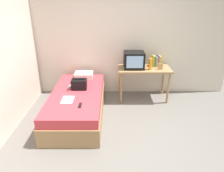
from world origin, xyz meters
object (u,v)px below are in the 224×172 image
water_bottle (151,64)px  handbag (79,84)px  picture_frame (160,67)px  pillow (84,75)px  remote_silver (70,87)px  magazine (68,100)px  tv (134,60)px  book_row (157,61)px  desk (144,72)px  remote_dark (80,105)px  bed (78,104)px

water_bottle → handbag: size_ratio=0.83×
picture_frame → pillow: 1.72m
pillow → remote_silver: size_ratio=2.80×
handbag → magazine: 0.51m
tv → handbag: tv is taller
book_row → magazine: size_ratio=0.86×
desk → handbag: size_ratio=3.87×
tv → picture_frame: size_ratio=3.34×
book_row → water_bottle: bearing=-124.2°
picture_frame → remote_silver: size_ratio=0.92×
tv → remote_silver: (-1.35, -0.50, -0.42)m
handbag → remote_dark: 0.70m
magazine → remote_dark: remote_dark is taller
picture_frame → handbag: (-1.70, -0.46, -0.22)m
water_bottle → handbag: bearing=-163.2°
tv → remote_silver: tv is taller
picture_frame → magazine: (-1.85, -0.93, -0.31)m
desk → remote_dark: (-1.27, -1.26, -0.14)m
water_bottle → tv: bearing=160.8°
desk → remote_dark: desk is taller
bed → remote_silver: 0.40m
pillow → remote_silver: bearing=-112.3°
book_row → magazine: book_row is taller
water_bottle → bed: bearing=-158.0°
water_bottle → book_row: (0.18, 0.26, -0.01)m
pillow → magazine: (-0.15, -1.09, -0.06)m
picture_frame → tv: bearing=168.5°
desk → handbag: desk is taller
bed → desk: size_ratio=1.72×
handbag → bed: bearing=-101.7°
magazine → water_bottle: bearing=29.6°
bed → handbag: 0.40m
book_row → magazine: (-1.81, -1.19, -0.36)m
tv → picture_frame: bearing=-11.5°
water_bottle → remote_dark: size_ratio=1.60×
remote_dark → magazine: bearing=140.5°
tv → water_bottle: tv is taller
water_bottle → remote_silver: bearing=-167.3°
bed → desk: desk is taller
tv → water_bottle: bearing=-19.2°
picture_frame → remote_silver: (-1.91, -0.39, -0.31)m
desk → remote_silver: desk is taller
bed → magazine: size_ratio=6.90×
remote_silver → tv: bearing=20.4°
handbag → remote_dark: handbag is taller
bed → pillow: pillow is taller
magazine → remote_silver: (-0.07, 0.55, 0.01)m
remote_dark → desk: bearing=44.9°
picture_frame → book_row: bearing=98.5°
remote_dark → picture_frame: bearing=35.8°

